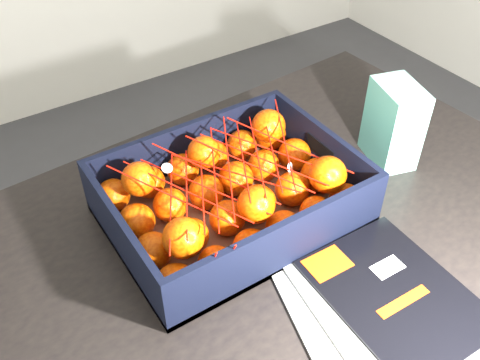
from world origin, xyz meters
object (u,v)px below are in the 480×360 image
magazine_stack (379,305)px  retail_carton (393,124)px  table (272,256)px  produce_crate (231,202)px

magazine_stack → retail_carton: 0.41m
magazine_stack → retail_carton: size_ratio=1.84×
table → retail_carton: (0.32, 0.02, 0.19)m
table → retail_carton: 0.37m
table → magazine_stack: 0.28m
table → retail_carton: bearing=4.5°
produce_crate → retail_carton: retail_carton is taller
table → magazine_stack: size_ratio=3.87×
produce_crate → retail_carton: (0.38, -0.03, 0.05)m
magazine_stack → produce_crate: size_ratio=0.72×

